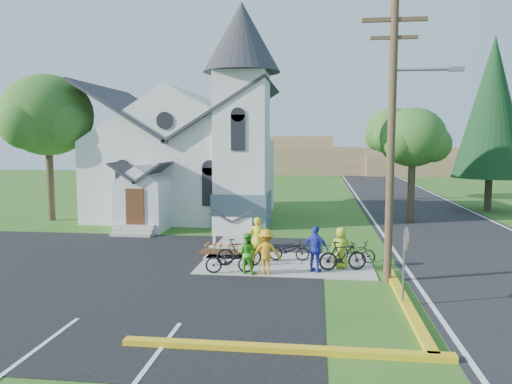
# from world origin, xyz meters

# --- Properties ---
(ground) EXTENTS (120.00, 120.00, 0.00)m
(ground) POSITION_xyz_m (0.00, 0.00, 0.00)
(ground) COLOR #2A5A19
(ground) RESTS_ON ground
(parking_lot) EXTENTS (20.00, 16.00, 0.02)m
(parking_lot) POSITION_xyz_m (-7.00, -2.00, 0.01)
(parking_lot) COLOR black
(parking_lot) RESTS_ON ground
(road) EXTENTS (8.00, 90.00, 0.02)m
(road) POSITION_xyz_m (10.00, 15.00, 0.01)
(road) COLOR black
(road) RESTS_ON ground
(sidewalk) EXTENTS (7.00, 4.00, 0.05)m
(sidewalk) POSITION_xyz_m (1.50, 0.50, 0.03)
(sidewalk) COLOR gray
(sidewalk) RESTS_ON ground
(church) EXTENTS (12.35, 12.00, 13.00)m
(church) POSITION_xyz_m (-5.48, 12.48, 5.25)
(church) COLOR silver
(church) RESTS_ON ground
(church_sign) EXTENTS (2.20, 0.40, 1.70)m
(church_sign) POSITION_xyz_m (-1.20, 3.20, 1.03)
(church_sign) COLOR gray
(church_sign) RESTS_ON ground
(flower_bed) EXTENTS (2.60, 1.10, 0.07)m
(flower_bed) POSITION_xyz_m (-1.20, 2.30, 0.04)
(flower_bed) COLOR #381C0F
(flower_bed) RESTS_ON ground
(utility_pole) EXTENTS (3.45, 0.28, 10.00)m
(utility_pole) POSITION_xyz_m (5.36, -1.50, 5.40)
(utility_pole) COLOR #4D3826
(utility_pole) RESTS_ON ground
(stop_sign) EXTENTS (0.11, 0.76, 2.48)m
(stop_sign) POSITION_xyz_m (5.43, -4.20, 1.78)
(stop_sign) COLOR gray
(stop_sign) RESTS_ON ground
(tree_lot_corner) EXTENTS (5.60, 5.60, 9.15)m
(tree_lot_corner) POSITION_xyz_m (-14.00, 10.00, 6.60)
(tree_lot_corner) COLOR #382B1E
(tree_lot_corner) RESTS_ON ground
(tree_road_near) EXTENTS (4.00, 4.00, 7.05)m
(tree_road_near) POSITION_xyz_m (8.50, 12.00, 5.21)
(tree_road_near) COLOR #382B1E
(tree_road_near) RESTS_ON ground
(tree_road_mid) EXTENTS (4.40, 4.40, 7.80)m
(tree_road_mid) POSITION_xyz_m (9.00, 24.00, 5.78)
(tree_road_mid) COLOR #382B1E
(tree_road_mid) RESTS_ON ground
(conifer) EXTENTS (5.20, 5.20, 12.40)m
(conifer) POSITION_xyz_m (15.00, 18.00, 7.39)
(conifer) COLOR #382B1E
(conifer) RESTS_ON ground
(distant_hills) EXTENTS (61.00, 10.00, 5.60)m
(distant_hills) POSITION_xyz_m (3.36, 56.33, 2.17)
(distant_hills) COLOR olive
(distant_hills) RESTS_ON ground
(cyclist_0) EXTENTS (0.72, 0.50, 1.88)m
(cyclist_0) POSITION_xyz_m (0.31, 0.64, 0.99)
(cyclist_0) COLOR yellow
(cyclist_0) RESTS_ON sidewalk
(bike_0) EXTENTS (1.97, 1.04, 0.98)m
(bike_0) POSITION_xyz_m (-0.52, -1.20, 0.54)
(bike_0) COLOR black
(bike_0) RESTS_ON sidewalk
(cyclist_1) EXTENTS (0.86, 0.73, 1.56)m
(cyclist_1) POSITION_xyz_m (0.14, -1.20, 0.83)
(cyclist_1) COLOR green
(cyclist_1) RESTS_ON sidewalk
(bike_1) EXTENTS (1.87, 0.72, 1.10)m
(bike_1) POSITION_xyz_m (-0.35, -0.12, 0.60)
(bike_1) COLOR black
(bike_1) RESTS_ON sidewalk
(cyclist_2) EXTENTS (1.13, 0.83, 1.79)m
(cyclist_2) POSITION_xyz_m (2.72, -0.67, 0.94)
(cyclist_2) COLOR #232EB3
(cyclist_2) RESTS_ON sidewalk
(bike_2) EXTENTS (1.72, 0.68, 0.89)m
(bike_2) POSITION_xyz_m (1.60, 1.03, 0.50)
(bike_2) COLOR black
(bike_2) RESTS_ON sidewalk
(cyclist_3) EXTENTS (1.15, 0.72, 1.71)m
(cyclist_3) POSITION_xyz_m (0.86, -1.20, 0.90)
(cyclist_3) COLOR orange
(cyclist_3) RESTS_ON sidewalk
(bike_3) EXTENTS (1.96, 0.95, 1.13)m
(bike_3) POSITION_xyz_m (3.76, -0.30, 0.62)
(bike_3) COLOR black
(bike_3) RESTS_ON sidewalk
(cyclist_4) EXTENTS (0.84, 0.59, 1.63)m
(cyclist_4) POSITION_xyz_m (3.70, 0.06, 0.87)
(cyclist_4) COLOR #A1C324
(cyclist_4) RESTS_ON sidewalk
(bike_4) EXTENTS (1.83, 1.24, 0.91)m
(bike_4) POSITION_xyz_m (4.34, 1.17, 0.51)
(bike_4) COLOR black
(bike_4) RESTS_ON sidewalk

